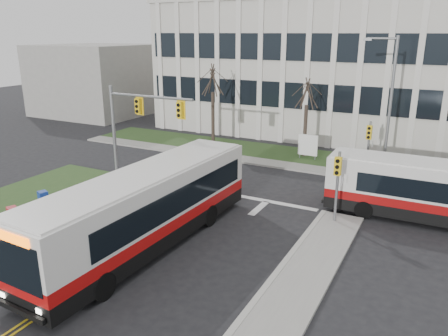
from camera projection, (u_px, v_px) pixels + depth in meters
ground at (137, 249)px, 19.70m from camera, size 120.00×120.00×0.00m
sidewalk_cross at (332, 172)px, 30.34m from camera, size 44.00×1.60×0.14m
building_lawn at (341, 162)px, 32.71m from camera, size 44.00×5.00×0.12m
office_building at (376, 70)px, 41.10m from camera, size 40.00×16.00×12.00m
building_annex at (99, 79)px, 52.00m from camera, size 12.00×12.00×8.00m
mast_arm_signal at (133, 119)px, 26.98m from camera, size 6.11×0.38×6.20m
signal_pole_near at (337, 177)px, 21.62m from camera, size 0.34×0.39×3.80m
signal_pole_far at (369, 141)px, 28.81m from camera, size 0.34×0.39×3.80m
streetlight at (388, 100)px, 28.32m from camera, size 2.15×0.25×9.20m
directory_sign at (308, 145)px, 33.06m from camera, size 1.50×0.12×2.00m
tree_left at (213, 81)px, 35.95m from camera, size 1.80×1.80×7.70m
tree_mid at (307, 95)px, 32.77m from camera, size 1.80×1.80×6.82m
bus_main at (146, 210)px, 19.54m from camera, size 3.33×13.15×3.48m
bus_cross at (444, 195)px, 21.97m from camera, size 11.56×2.69×3.07m
newspaper_box_blue at (43, 199)px, 24.29m from camera, size 0.63×0.60×0.95m
newspaper_box_red at (13, 216)px, 22.11m from camera, size 0.64×0.62×0.95m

